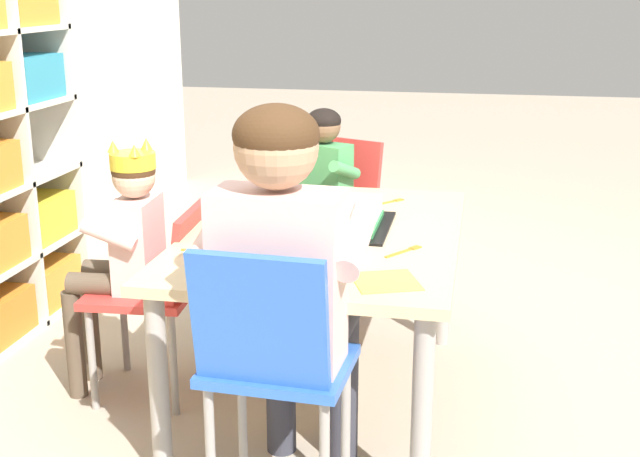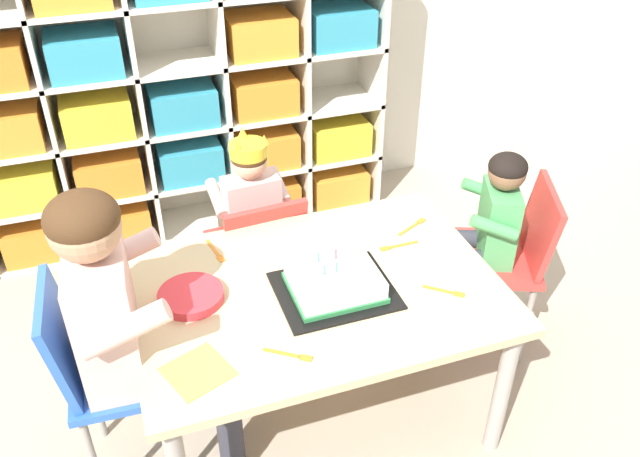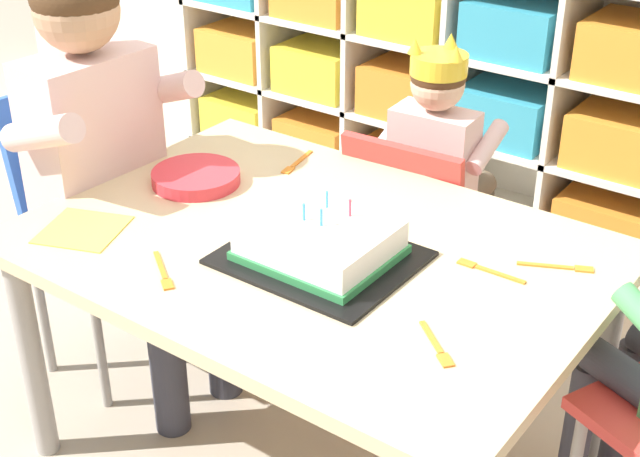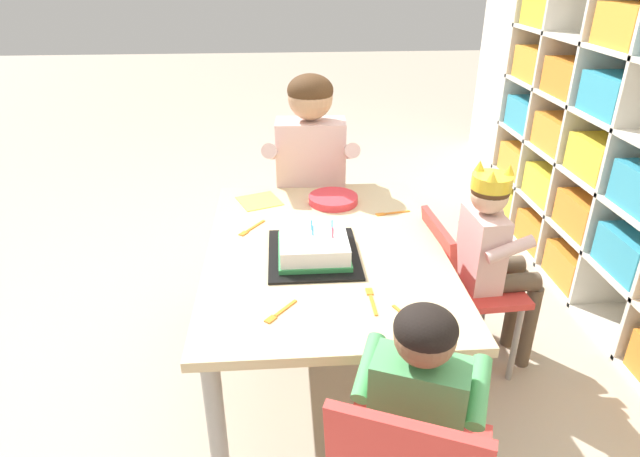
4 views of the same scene
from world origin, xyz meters
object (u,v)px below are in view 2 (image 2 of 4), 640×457
object	(u,v)px
adult_helper_seated	(128,311)
fork_scattered_mid_table	(447,291)
classroom_chair_adult_side	(98,368)
classroom_chair_guest_side	(508,252)
guest_at_table_side	(483,226)
activity_table	(315,303)
paper_plate_stack	(191,296)
classroom_chair_blue	(259,247)
fork_at_table_front_edge	(291,355)
child_with_crown	(249,203)
fork_by_napkin	(396,246)
fork_near_cake_tray	(216,252)
birthday_cake_on_tray	(335,283)
fork_beside_plate_stack	(414,226)

from	to	relation	value
adult_helper_seated	fork_scattered_mid_table	bearing A→B (deg)	-95.70
classroom_chair_adult_side	fork_scattered_mid_table	size ratio (longest dim) A/B	6.70
classroom_chair_guest_side	guest_at_table_side	world-z (taller)	guest_at_table_side
activity_table	paper_plate_stack	bearing A→B (deg)	170.20
classroom_chair_blue	fork_at_table_front_edge	distance (m)	0.81
classroom_chair_adult_side	paper_plate_stack	bearing A→B (deg)	-73.29
paper_plate_stack	fork_scattered_mid_table	bearing A→B (deg)	-16.52
paper_plate_stack	fork_scattered_mid_table	distance (m)	0.79
guest_at_table_side	child_with_crown	bearing A→B (deg)	-98.16
classroom_chair_adult_side	fork_by_napkin	bearing A→B (deg)	-80.23
child_with_crown	fork_near_cake_tray	distance (m)	0.40
classroom_chair_guest_side	birthday_cake_on_tray	bearing A→B (deg)	-54.69
classroom_chair_guest_side	fork_beside_plate_stack	world-z (taller)	classroom_chair_guest_side
activity_table	classroom_chair_blue	xyz separation A→B (m)	(-0.05, 0.52, -0.13)
classroom_chair_adult_side	fork_near_cake_tray	size ratio (longest dim) A/B	5.29
guest_at_table_side	birthday_cake_on_tray	size ratio (longest dim) A/B	2.31
fork_beside_plate_stack	classroom_chair_blue	bearing A→B (deg)	-58.44
child_with_crown	fork_near_cake_tray	size ratio (longest dim) A/B	5.95
classroom_chair_adult_side	classroom_chair_guest_side	distance (m)	1.50
classroom_chair_adult_side	adult_helper_seated	xyz separation A→B (m)	(0.12, -0.01, 0.19)
adult_helper_seated	classroom_chair_guest_side	world-z (taller)	adult_helper_seated
activity_table	fork_near_cake_tray	size ratio (longest dim) A/B	8.20
classroom_chair_adult_side	child_with_crown	bearing A→B (deg)	-41.33
classroom_chair_guest_side	paper_plate_stack	distance (m)	1.20
classroom_chair_blue	classroom_chair_adult_side	distance (m)	0.83
classroom_chair_guest_side	birthday_cake_on_tray	size ratio (longest dim) A/B	1.92
classroom_chair_blue	fork_at_table_front_edge	size ratio (longest dim) A/B	4.96
guest_at_table_side	fork_beside_plate_stack	size ratio (longest dim) A/B	6.09
classroom_chair_guest_side	paper_plate_stack	world-z (taller)	classroom_chair_guest_side
adult_helper_seated	fork_beside_plate_stack	world-z (taller)	adult_helper_seated
activity_table	fork_near_cake_tray	bearing A→B (deg)	132.48
adult_helper_seated	classroom_chair_guest_side	bearing A→B (deg)	-81.13
child_with_crown	adult_helper_seated	distance (m)	0.83
birthday_cake_on_tray	paper_plate_stack	bearing A→B (deg)	165.90
activity_table	classroom_chair_blue	distance (m)	0.54
classroom_chair_guest_side	birthday_cake_on_tray	distance (m)	0.80
fork_beside_plate_stack	fork_near_cake_tray	xyz separation A→B (m)	(-0.70, 0.08, 0.00)
classroom_chair_guest_side	fork_at_table_front_edge	distance (m)	1.05
guest_at_table_side	fork_beside_plate_stack	world-z (taller)	guest_at_table_side
child_with_crown	fork_at_table_front_edge	xyz separation A→B (m)	(-0.10, -0.89, 0.05)
activity_table	child_with_crown	world-z (taller)	child_with_crown
classroom_chair_adult_side	fork_by_napkin	size ratio (longest dim) A/B	5.30
classroom_chair_guest_side	fork_by_napkin	bearing A→B (deg)	-65.43
guest_at_table_side	fork_near_cake_tray	distance (m)	0.97
activity_table	fork_at_table_front_edge	size ratio (longest dim) A/B	9.11
classroom_chair_blue	fork_beside_plate_stack	xyz separation A→B (m)	(0.49, -0.32, 0.19)
fork_by_napkin	fork_beside_plate_stack	distance (m)	0.14
child_with_crown	fork_by_napkin	size ratio (longest dim) A/B	5.96
fork_at_table_front_edge	activity_table	bearing A→B (deg)	-86.36
classroom_chair_blue	guest_at_table_side	xyz separation A→B (m)	(0.76, -0.35, 0.15)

